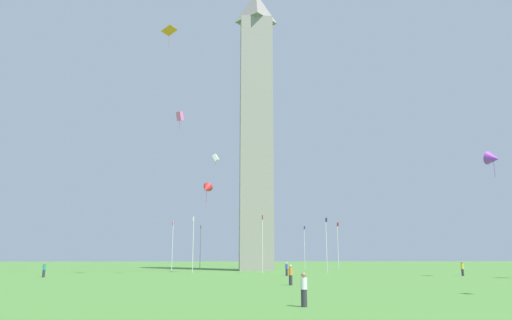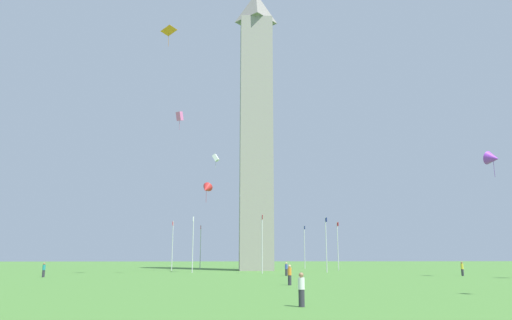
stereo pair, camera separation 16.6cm
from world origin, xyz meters
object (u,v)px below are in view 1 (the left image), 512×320
person_yellow_shirt (462,269)px  kite_purple_delta (493,158)px  flagpole_e (338,243)px  kite_red_delta (206,189)px  kite_orange_diamond (169,31)px  person_orange_shirt (291,275)px  person_teal_shirt (44,270)px  obelisk_monument (256,123)px  flagpole_w (172,243)px  flagpole_sw (200,245)px  flagpole_s (252,245)px  person_white_shirt (304,290)px  flagpole_n (262,241)px  kite_white_box (216,158)px  flagpole_se (304,245)px  kite_pink_box (180,116)px  flagpole_nw (193,241)px  flagpole_ne (326,242)px  person_blue_shirt (287,269)px

person_yellow_shirt → kite_purple_delta: size_ratio=0.54×
flagpole_e → person_yellow_shirt: size_ratio=4.77×
flagpole_e → kite_red_delta: size_ratio=2.63×
person_yellow_shirt → kite_orange_diamond: (0.44, -36.22, 29.81)m
person_orange_shirt → person_teal_shirt: (-16.11, -25.92, -0.02)m
obelisk_monument → flagpole_w: obelisk_monument is taller
flagpole_sw → person_teal_shirt: (33.03, -15.74, -3.62)m
flagpole_s → person_white_shirt: 69.78m
obelisk_monument → flagpole_n: obelisk_monument is taller
kite_purple_delta → kite_white_box: bearing=-128.1°
flagpole_se → kite_purple_delta: bearing=22.6°
kite_pink_box → kite_purple_delta: size_ratio=0.80×
person_yellow_shirt → kite_red_delta: size_ratio=0.55×
flagpole_s → kite_pink_box: bearing=-19.3°
kite_red_delta → obelisk_monument: bearing=139.2°
person_teal_shirt → kite_orange_diamond: size_ratio=0.65×
flagpole_sw → person_white_shirt: size_ratio=5.07×
flagpole_n → person_white_shirt: (41.96, -1.24, -3.63)m
kite_white_box → kite_orange_diamond: (20.49, -5.72, 12.24)m
flagpole_e → flagpole_w: same height
flagpole_sw → kite_orange_diamond: kite_orange_diamond is taller
flagpole_nw → person_orange_shirt: size_ratio=4.88×
flagpole_nw → kite_white_box: 15.99m
flagpole_ne → flagpole_s: (-23.66, -9.80, 0.00)m
person_yellow_shirt → kite_red_delta: (-13.40, -31.64, 11.41)m
person_orange_shirt → kite_red_delta: (-30.08, -8.42, 11.43)m
flagpole_n → flagpole_e: 19.60m
kite_orange_diamond → flagpole_sw: bearing=175.1°
person_orange_shirt → kite_pink_box: kite_pink_box is taller
person_white_shirt → person_blue_shirt: 34.96m
flagpole_se → person_orange_shirt: flagpole_se is taller
flagpole_w → person_orange_shirt: flagpole_w is taller
person_white_shirt → kite_red_delta: kite_red_delta is taller
person_yellow_shirt → kite_orange_diamond: kite_orange_diamond is taller
flagpole_e → obelisk_monument: bearing=-90.2°
flagpole_sw → kite_white_box: kite_white_box is taller
flagpole_s → flagpole_sw: (4.06, -9.80, 0.00)m
flagpole_ne → flagpole_e: 10.61m
kite_orange_diamond → flagpole_w: bearing=-176.9°
flagpole_se → flagpole_s: bearing=-112.5°
flagpole_sw → person_yellow_shirt: flagpole_sw is taller
flagpole_e → kite_red_delta: kite_red_delta is taller
flagpole_e → person_white_shirt: bearing=-15.1°
person_yellow_shirt → kite_white_box: bearing=-0.1°
flagpole_n → person_blue_shirt: bearing=18.5°
flagpole_se → flagpole_sw: size_ratio=1.00×
obelisk_monument → person_orange_shirt: 46.41m
kite_purple_delta → flagpole_w: bearing=-125.5°
kite_purple_delta → kite_orange_diamond: bearing=-97.5°
flagpole_ne → kite_pink_box: (8.84, -21.17, 16.22)m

